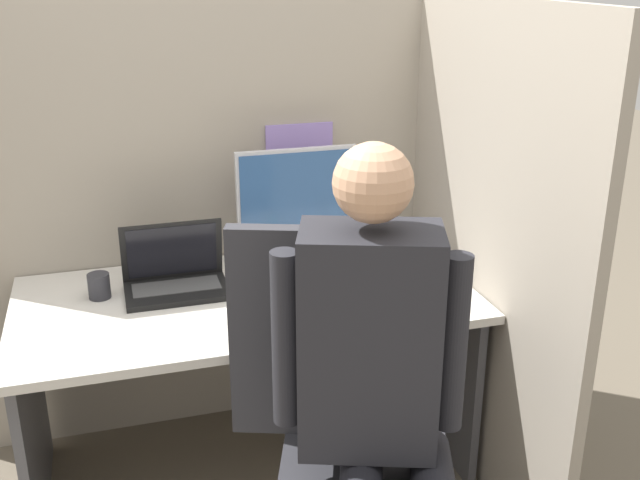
{
  "coord_description": "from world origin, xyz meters",
  "views": [
    {
      "loc": [
        -0.41,
        -1.9,
        1.78
      ],
      "look_at": [
        0.21,
        0.19,
        0.95
      ],
      "focal_mm": 42.0,
      "sensor_mm": 36.0,
      "label": 1
    }
  ],
  "objects": [
    {
      "name": "laptop",
      "position": [
        -0.22,
        0.49,
        0.75
      ],
      "size": [
        0.35,
        0.22,
        0.23
      ],
      "color": "black",
      "rests_on": "desk"
    },
    {
      "name": "cubicle_panel_right",
      "position": [
        0.79,
        0.31,
        0.83
      ],
      "size": [
        0.04,
        1.43,
        1.67
      ],
      "color": "gray",
      "rests_on": "ground"
    },
    {
      "name": "pen_cup",
      "position": [
        -0.47,
        0.51,
        0.74
      ],
      "size": [
        0.07,
        0.07,
        0.09
      ],
      "color": "#28282D",
      "rests_on": "desk"
    },
    {
      "name": "desk",
      "position": [
        0.0,
        0.39,
        0.54
      ],
      "size": [
        1.53,
        0.77,
        0.7
      ],
      "color": "beige",
      "rests_on": "ground"
    },
    {
      "name": "monitor",
      "position": [
        0.25,
        0.63,
        0.95
      ],
      "size": [
        0.45,
        0.22,
        0.36
      ],
      "color": "#B2B2B7",
      "rests_on": "paper_box"
    },
    {
      "name": "stapler",
      "position": [
        0.72,
        0.33,
        0.72
      ],
      "size": [
        0.04,
        0.16,
        0.04
      ],
      "color": "#2D2D33",
      "rests_on": "desk"
    },
    {
      "name": "carrot_toy",
      "position": [
        0.26,
        0.08,
        0.72
      ],
      "size": [
        0.04,
        0.13,
        0.04
      ],
      "color": "orange",
      "rests_on": "desk"
    },
    {
      "name": "office_chair",
      "position": [
        0.13,
        -0.27,
        0.57
      ],
      "size": [
        0.59,
        0.64,
        1.12
      ],
      "color": "#2D2D33",
      "rests_on": "ground"
    },
    {
      "name": "person",
      "position": [
        0.18,
        -0.42,
        0.81
      ],
      "size": [
        0.46,
        0.5,
        1.39
      ],
      "color": "black",
      "rests_on": "ground"
    },
    {
      "name": "mouse",
      "position": [
        -0.02,
        0.29,
        0.72
      ],
      "size": [
        0.06,
        0.06,
        0.04
      ],
      "color": "silver",
      "rests_on": "desk"
    },
    {
      "name": "cubicle_panel_back",
      "position": [
        0.0,
        0.8,
        0.84
      ],
      "size": [
        2.03,
        0.05,
        1.67
      ],
      "color": "gray",
      "rests_on": "ground"
    },
    {
      "name": "paper_box",
      "position": [
        0.25,
        0.63,
        0.74
      ],
      "size": [
        0.31,
        0.23,
        0.08
      ],
      "color": "white",
      "rests_on": "desk"
    }
  ]
}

